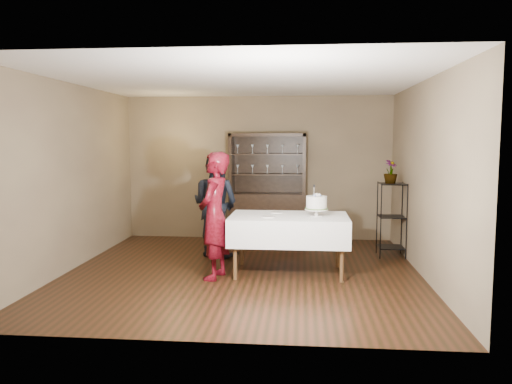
% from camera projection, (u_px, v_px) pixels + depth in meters
% --- Properties ---
extents(floor, '(5.00, 5.00, 0.00)m').
position_uv_depth(floor, '(243.00, 272.00, 7.13)').
color(floor, black).
rests_on(floor, ground).
extents(ceiling, '(5.00, 5.00, 0.00)m').
position_uv_depth(ceiling, '(242.00, 80.00, 6.85)').
color(ceiling, white).
rests_on(ceiling, back_wall).
extents(back_wall, '(5.00, 0.02, 2.70)m').
position_uv_depth(back_wall, '(258.00, 168.00, 9.47)').
color(back_wall, brown).
rests_on(back_wall, floor).
extents(wall_left, '(0.02, 5.00, 2.70)m').
position_uv_depth(wall_left, '(71.00, 177.00, 7.21)').
color(wall_left, brown).
rests_on(wall_left, floor).
extents(wall_right, '(0.02, 5.00, 2.70)m').
position_uv_depth(wall_right, '(425.00, 179.00, 6.76)').
color(wall_right, brown).
rests_on(wall_right, floor).
extents(china_hutch, '(1.40, 0.48, 2.00)m').
position_uv_depth(china_hutch, '(268.00, 206.00, 9.27)').
color(china_hutch, black).
rests_on(china_hutch, floor).
extents(plant_etagere, '(0.42, 0.42, 1.20)m').
position_uv_depth(plant_etagere, '(392.00, 216.00, 8.05)').
color(plant_etagere, black).
rests_on(plant_etagere, floor).
extents(cake_table, '(1.65, 1.02, 0.83)m').
position_uv_depth(cake_table, '(289.00, 229.00, 7.02)').
color(cake_table, silver).
rests_on(cake_table, floor).
extents(woman, '(0.51, 0.69, 1.73)m').
position_uv_depth(woman, '(215.00, 216.00, 6.73)').
color(woman, '#320408').
rests_on(woman, floor).
extents(man, '(1.00, 0.90, 1.68)m').
position_uv_depth(man, '(215.00, 204.00, 8.08)').
color(man, black).
rests_on(man, floor).
extents(cake, '(0.38, 0.38, 0.44)m').
position_uv_depth(cake, '(317.00, 204.00, 6.91)').
color(cake, white).
rests_on(cake, cake_table).
extents(plate_near, '(0.25, 0.25, 0.01)m').
position_uv_depth(plate_near, '(268.00, 217.00, 6.83)').
color(plate_near, white).
rests_on(plate_near, cake_table).
extents(plate_far, '(0.24, 0.24, 0.01)m').
position_uv_depth(plate_far, '(277.00, 212.00, 7.25)').
color(plate_far, white).
rests_on(plate_far, cake_table).
extents(potted_plant, '(0.30, 0.30, 0.38)m').
position_uv_depth(potted_plant, '(391.00, 172.00, 7.95)').
color(potted_plant, '#4E6C33').
rests_on(potted_plant, plant_etagere).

